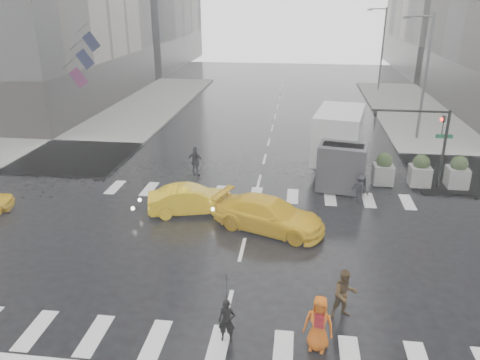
# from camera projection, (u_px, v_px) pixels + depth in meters

# --- Properties ---
(ground) EXTENTS (120.00, 120.00, 0.00)m
(ground) POSITION_uv_depth(u_px,v_px,m) (242.00, 249.00, 19.94)
(ground) COLOR black
(ground) RESTS_ON ground
(sidewalk_nw) EXTENTS (35.00, 35.00, 0.15)m
(sidewalk_nw) POSITION_uv_depth(u_px,v_px,m) (33.00, 127.00, 38.39)
(sidewalk_nw) COLOR gray
(sidewalk_nw) RESTS_ON ground
(road_markings) EXTENTS (18.00, 48.00, 0.01)m
(road_markings) POSITION_uv_depth(u_px,v_px,m) (242.00, 249.00, 19.94)
(road_markings) COLOR silver
(road_markings) RESTS_ON ground
(traffic_signal_pole) EXTENTS (4.45, 0.42, 4.50)m
(traffic_signal_pole) POSITION_uv_depth(u_px,v_px,m) (427.00, 133.00, 25.08)
(traffic_signal_pole) COLOR black
(traffic_signal_pole) RESTS_ON ground
(street_lamp_near) EXTENTS (2.15, 0.22, 9.00)m
(street_lamp_near) POSITION_uv_depth(u_px,v_px,m) (424.00, 73.00, 33.44)
(street_lamp_near) COLOR #59595B
(street_lamp_near) RESTS_ON ground
(street_lamp_far) EXTENTS (2.15, 0.22, 9.00)m
(street_lamp_far) POSITION_uv_depth(u_px,v_px,m) (382.00, 46.00, 51.90)
(street_lamp_far) COLOR #59595B
(street_lamp_far) RESTS_ON ground
(planter_west) EXTENTS (1.10, 1.10, 1.80)m
(planter_west) POSITION_uv_depth(u_px,v_px,m) (383.00, 169.00, 26.31)
(planter_west) COLOR gray
(planter_west) RESTS_ON ground
(planter_mid) EXTENTS (1.10, 1.10, 1.80)m
(planter_mid) POSITION_uv_depth(u_px,v_px,m) (420.00, 171.00, 26.07)
(planter_mid) COLOR gray
(planter_mid) RESTS_ON ground
(planter_east) EXTENTS (1.10, 1.10, 1.80)m
(planter_east) POSITION_uv_depth(u_px,v_px,m) (458.00, 173.00, 25.84)
(planter_east) COLOR gray
(planter_east) RESTS_ON ground
(flag_cluster) EXTENTS (2.87, 3.06, 4.69)m
(flag_cluster) POSITION_uv_depth(u_px,v_px,m) (81.00, 57.00, 36.74)
(flag_cluster) COLOR #59595B
(flag_cluster) RESTS_ON ground
(pedestrian_black) EXTENTS (0.97, 0.99, 2.43)m
(pedestrian_black) POSITION_uv_depth(u_px,v_px,m) (226.00, 295.00, 14.07)
(pedestrian_black) COLOR black
(pedestrian_black) RESTS_ON ground
(pedestrian_brown) EXTENTS (1.04, 0.92, 1.77)m
(pedestrian_brown) POSITION_uv_depth(u_px,v_px,m) (345.00, 294.00, 15.46)
(pedestrian_brown) COLOR #463219
(pedestrian_brown) RESTS_ON ground
(pedestrian_orange) EXTENTS (1.01, 0.77, 1.85)m
(pedestrian_orange) POSITION_uv_depth(u_px,v_px,m) (319.00, 323.00, 14.01)
(pedestrian_orange) COLOR #CA550E
(pedestrian_orange) RESTS_ON ground
(pedestrian_far_a) EXTENTS (1.18, 0.86, 1.81)m
(pedestrian_far_a) POSITION_uv_depth(u_px,v_px,m) (196.00, 162.00, 27.79)
(pedestrian_far_a) COLOR black
(pedestrian_far_a) RESTS_ON ground
(pedestrian_far_b) EXTENTS (1.13, 1.06, 1.55)m
(pedestrian_far_b) POSITION_uv_depth(u_px,v_px,m) (360.00, 188.00, 24.32)
(pedestrian_far_b) COLOR black
(pedestrian_far_b) RESTS_ON ground
(taxi_mid) EXTENTS (4.46, 2.60, 1.39)m
(taxi_mid) POSITION_uv_depth(u_px,v_px,m) (191.00, 200.00, 23.10)
(taxi_mid) COLOR yellow
(taxi_mid) RESTS_ON ground
(taxi_rear) EXTENTS (5.02, 3.52, 1.51)m
(taxi_rear) POSITION_uv_depth(u_px,v_px,m) (269.00, 215.00, 21.39)
(taxi_rear) COLOR yellow
(taxi_rear) RESTS_ON ground
(box_truck) EXTENTS (2.62, 6.99, 3.71)m
(box_truck) POSITION_uv_depth(u_px,v_px,m) (339.00, 143.00, 27.68)
(box_truck) COLOR silver
(box_truck) RESTS_ON ground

